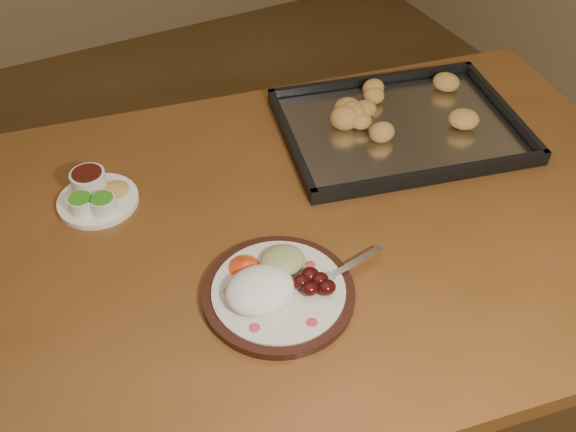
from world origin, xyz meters
TOP-DOWN VIEW (x-y plane):
  - ground at (0.00, 0.00)m, footprint 4.00×4.00m
  - dining_table at (0.24, -0.23)m, footprint 1.63×1.15m
  - dinner_plate at (0.17, -0.37)m, footprint 0.32×0.25m
  - condiment_saucer at (-0.03, -0.01)m, footprint 0.15×0.15m
  - baking_tray at (0.60, -0.09)m, footprint 0.56×0.47m

SIDE VIEW (x-z plane):
  - ground at x=0.00m, z-range 0.00..0.00m
  - dining_table at x=0.24m, z-range 0.28..1.03m
  - baking_tray at x=0.60m, z-range 0.74..0.79m
  - dinner_plate at x=0.17m, z-range 0.74..0.80m
  - condiment_saucer at x=-0.03m, z-range 0.74..0.79m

